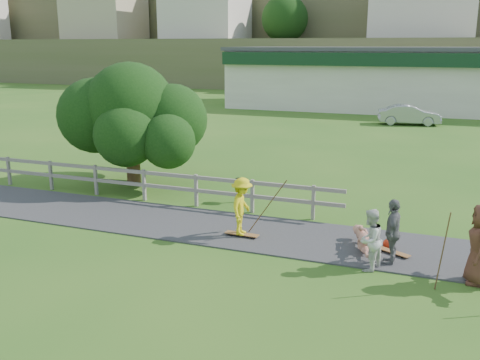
{
  "coord_description": "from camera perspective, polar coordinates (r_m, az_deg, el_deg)",
  "views": [
    {
      "loc": [
        5.53,
        -12.29,
        5.29
      ],
      "look_at": [
        0.07,
        2.0,
        1.41
      ],
      "focal_mm": 40.0,
      "sensor_mm": 36.0,
      "label": 1
    }
  ],
  "objects": [
    {
      "name": "spectator_b",
      "position": [
        13.65,
        15.97,
        -5.36
      ],
      "size": [
        0.44,
        1.0,
        1.68
      ],
      "primitive_type": "imported",
      "rotation": [
        0.0,
        0.0,
        4.68
      ],
      "color": "slate",
      "rests_on": "ground"
    },
    {
      "name": "fence",
      "position": [
        19.15,
        -11.8,
        0.14
      ],
      "size": [
        15.05,
        0.1,
        1.1
      ],
      "color": "slate",
      "rests_on": "ground"
    },
    {
      "name": "path",
      "position": [
        15.76,
        -0.89,
        -5.28
      ],
      "size": [
        34.0,
        3.0,
        0.04
      ],
      "primitive_type": "cube",
      "color": "#323234",
      "rests_on": "ground"
    },
    {
      "name": "skater_fallen",
      "position": [
        14.55,
        13.03,
        -6.16
      ],
      "size": [
        1.74,
        0.87,
        0.62
      ],
      "primitive_type": "imported",
      "rotation": [
        0.0,
        0.0,
        0.29
      ],
      "color": "tan",
      "rests_on": "ground"
    },
    {
      "name": "strip_mall",
      "position": [
        47.33,
        19.32,
        10.17
      ],
      "size": [
        32.5,
        10.75,
        5.1
      ],
      "color": "beige",
      "rests_on": "ground"
    },
    {
      "name": "bbq",
      "position": [
        18.36,
        0.09,
        -1.14
      ],
      "size": [
        0.39,
        0.31,
        0.83
      ],
      "primitive_type": null,
      "rotation": [
        0.0,
        0.0,
        0.03
      ],
      "color": "black",
      "rests_on": "ground"
    },
    {
      "name": "helmet",
      "position": [
        14.88,
        15.49,
        -6.58
      ],
      "size": [
        0.26,
        0.26,
        0.26
      ],
      "primitive_type": "sphere",
      "color": "#B5270F",
      "rests_on": "ground"
    },
    {
      "name": "longboard_fallen",
      "position": [
        14.47,
        16.07,
        -7.57
      ],
      "size": [
        0.88,
        0.6,
        0.1
      ],
      "primitive_type": null,
      "rotation": [
        0.0,
        0.0,
        -0.48
      ],
      "color": "brown",
      "rests_on": "ground"
    },
    {
      "name": "skater_rider",
      "position": [
        14.92,
        0.2,
        -3.2
      ],
      "size": [
        0.68,
        1.1,
        1.63
      ],
      "primitive_type": "imported",
      "rotation": [
        0.0,
        0.0,
        1.64
      ],
      "color": "yellow",
      "rests_on": "ground"
    },
    {
      "name": "tree",
      "position": [
        20.92,
        -11.47,
        4.9
      ],
      "size": [
        5.49,
        5.49,
        3.99
      ],
      "primitive_type": null,
      "color": "black",
      "rests_on": "ground"
    },
    {
      "name": "spectator_a",
      "position": [
        13.19,
        13.68,
        -6.24
      ],
      "size": [
        0.81,
        0.9,
        1.53
      ],
      "primitive_type": "imported",
      "rotation": [
        0.0,
        0.0,
        4.34
      ],
      "color": "silver",
      "rests_on": "ground"
    },
    {
      "name": "car_silver",
      "position": [
        38.23,
        17.59,
        6.64
      ],
      "size": [
        4.26,
        2.09,
        1.34
      ],
      "primitive_type": "imported",
      "rotation": [
        0.0,
        0.0,
        1.74
      ],
      "color": "#A4A5AC",
      "rests_on": "ground"
    },
    {
      "name": "longboard_rider",
      "position": [
        15.16,
        0.2,
        -5.95
      ],
      "size": [
        0.98,
        0.27,
        0.11
      ],
      "primitive_type": null,
      "rotation": [
        0.0,
        0.0,
        -0.03
      ],
      "color": "brown",
      "rests_on": "ground"
    },
    {
      "name": "pole_rider",
      "position": [
        15.03,
        2.88,
        -2.29
      ],
      "size": [
        0.03,
        0.03,
        2.03
      ],
      "primitive_type": "cylinder",
      "color": "brown",
      "rests_on": "ground"
    },
    {
      "name": "pole_spec_left",
      "position": [
        12.55,
        20.8,
        -7.13
      ],
      "size": [
        0.03,
        0.03,
        1.82
      ],
      "primitive_type": "cylinder",
      "color": "brown",
      "rests_on": "ground"
    },
    {
      "name": "ground",
      "position": [
        14.48,
        -3.11,
        -7.21
      ],
      "size": [
        260.0,
        260.0,
        0.0
      ],
      "primitive_type": "plane",
      "color": "#2C601B",
      "rests_on": "ground"
    }
  ]
}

